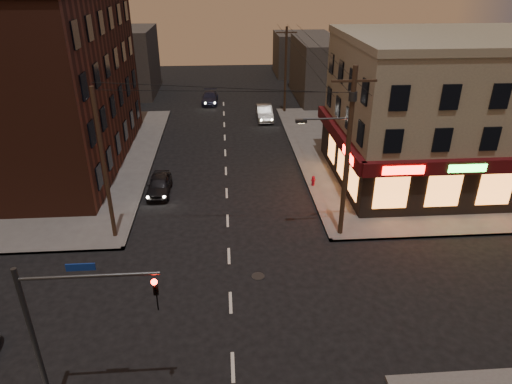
{
  "coord_description": "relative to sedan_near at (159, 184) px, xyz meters",
  "views": [
    {
      "loc": [
        -0.04,
        -17.54,
        14.66
      ],
      "look_at": [
        1.65,
        5.58,
        3.2
      ],
      "focal_mm": 32.0,
      "sensor_mm": 36.0,
      "label": 1
    }
  ],
  "objects": [
    {
      "name": "sidewalk_nw",
      "position": [
        -13.2,
        6.61,
        -0.6
      ],
      "size": [
        24.0,
        28.0,
        0.15
      ],
      "primitive_type": "cube",
      "color": "#514F4C",
      "rests_on": "ground"
    },
    {
      "name": "bg_building_ne_a",
      "position": [
        18.8,
        25.61,
        2.82
      ],
      "size": [
        10.0,
        12.0,
        7.0
      ],
      "primitive_type": "cube",
      "color": "#3F3D3A",
      "rests_on": "ground"
    },
    {
      "name": "utility_pole_west",
      "position": [
        -2.0,
        -5.89,
        3.97
      ],
      "size": [
        0.24,
        0.24,
        9.0
      ],
      "primitive_type": "cylinder",
      "color": "#382619",
      "rests_on": "sidewalk_nw"
    },
    {
      "name": "fire_hydrant",
      "position": [
        11.2,
        0.16,
        -0.11
      ],
      "size": [
        0.35,
        0.35,
        0.76
      ],
      "rotation": [
        0.0,
        0.0,
        0.36
      ],
      "color": "maroon",
      "rests_on": "sidewalk_ne"
    },
    {
      "name": "sedan_mid",
      "position": [
        9.12,
        17.07,
        0.07
      ],
      "size": [
        1.59,
        4.54,
        1.5
      ],
      "primitive_type": "imported",
      "rotation": [
        0.0,
        0.0,
        -0.0
      ],
      "color": "gray",
      "rests_on": "ground"
    },
    {
      "name": "sedan_near",
      "position": [
        0.0,
        0.0,
        0.0
      ],
      "size": [
        1.61,
        3.98,
        1.35
      ],
      "primitive_type": "imported",
      "rotation": [
        0.0,
        0.0,
        0.0
      ],
      "color": "black",
      "rests_on": "ground"
    },
    {
      "name": "utility_pole_main",
      "position": [
        11.49,
        -6.59,
        5.08
      ],
      "size": [
        4.2,
        0.44,
        10.0
      ],
      "color": "#382619",
      "rests_on": "sidewalk_ne"
    },
    {
      "name": "brick_apartment",
      "position": [
        -9.7,
        6.61,
        5.97
      ],
      "size": [
        12.0,
        20.0,
        13.0
      ],
      "primitive_type": "cube",
      "color": "#421F15",
      "rests_on": "sidewalk_nw"
    },
    {
      "name": "bg_building_ne_b",
      "position": [
        16.8,
        39.61,
        2.32
      ],
      "size": [
        8.0,
        8.0,
        6.0
      ],
      "primitive_type": "cube",
      "color": "#3F3D3A",
      "rests_on": "ground"
    },
    {
      "name": "pizza_building",
      "position": [
        20.73,
        1.04,
        4.67
      ],
      "size": [
        15.85,
        12.85,
        10.5
      ],
      "color": "gray",
      "rests_on": "sidewalk_ne"
    },
    {
      "name": "utility_pole_far",
      "position": [
        11.6,
        19.61,
        3.97
      ],
      "size": [
        0.26,
        0.26,
        9.0
      ],
      "primitive_type": "cylinder",
      "color": "#382619",
      "rests_on": "sidewalk_ne"
    },
    {
      "name": "sidewalk_ne",
      "position": [
        22.8,
        6.61,
        -0.6
      ],
      "size": [
        24.0,
        28.0,
        0.15
      ],
      "primitive_type": "cube",
      "color": "#514F4C",
      "rests_on": "ground"
    },
    {
      "name": "bg_building_nw",
      "position": [
        -8.2,
        29.61,
        3.32
      ],
      "size": [
        9.0,
        10.0,
        8.0
      ],
      "primitive_type": "cube",
      "color": "#3F3D3A",
      "rests_on": "ground"
    },
    {
      "name": "ground",
      "position": [
        4.8,
        -12.39,
        -0.68
      ],
      "size": [
        120.0,
        120.0,
        0.0
      ],
      "primitive_type": "plane",
      "color": "black",
      "rests_on": "ground"
    },
    {
      "name": "traffic_signal",
      "position": [
        -0.76,
        -18.0,
        3.48
      ],
      "size": [
        4.49,
        0.32,
        6.47
      ],
      "color": "#333538",
      "rests_on": "ground"
    },
    {
      "name": "sedan_far",
      "position": [
        3.2,
        24.0,
        -0.02
      ],
      "size": [
        1.98,
        4.6,
        1.32
      ],
      "primitive_type": "imported",
      "rotation": [
        0.0,
        0.0,
        -0.03
      ],
      "color": "#191C32",
      "rests_on": "ground"
    }
  ]
}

